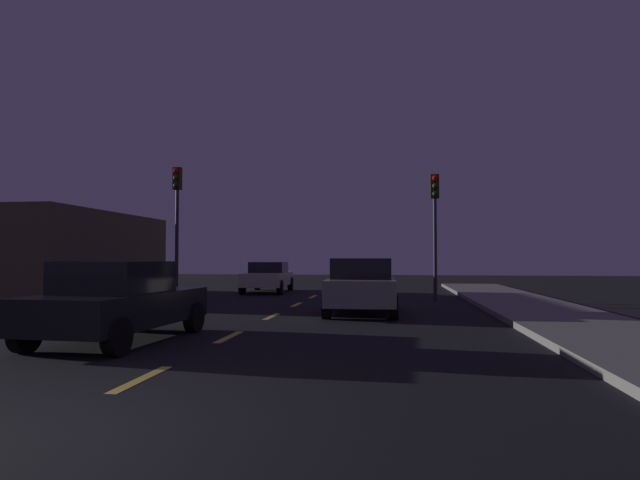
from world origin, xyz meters
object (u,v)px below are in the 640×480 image
at_px(traffic_signal_left, 177,207).
at_px(traffic_signal_right, 435,212).
at_px(car_stopped_ahead, 362,286).
at_px(car_oncoming_far, 268,277).
at_px(car_adjacent_lane, 119,301).

distance_m(traffic_signal_left, traffic_signal_right, 10.17).
distance_m(traffic_signal_right, car_stopped_ahead, 6.23).
bearing_deg(traffic_signal_right, car_oncoming_far, 150.90).
xyz_separation_m(traffic_signal_right, car_adjacent_lane, (-6.75, -10.85, -2.56)).
xyz_separation_m(traffic_signal_right, car_oncoming_far, (-7.38, 4.11, -2.60)).
distance_m(traffic_signal_right, car_adjacent_lane, 13.04).
height_order(traffic_signal_left, car_stopped_ahead, traffic_signal_left).
xyz_separation_m(traffic_signal_left, car_oncoming_far, (2.79, 4.11, -2.93)).
xyz_separation_m(traffic_signal_left, traffic_signal_right, (10.17, -0.00, -0.32)).
height_order(car_stopped_ahead, car_adjacent_lane, car_stopped_ahead).
height_order(traffic_signal_right, car_adjacent_lane, traffic_signal_right).
bearing_deg(traffic_signal_left, car_oncoming_far, 55.83).
xyz_separation_m(car_stopped_ahead, car_oncoming_far, (-4.92, 9.24, -0.07)).
xyz_separation_m(traffic_signal_left, car_stopped_ahead, (7.71, -5.14, -2.86)).
height_order(car_adjacent_lane, car_oncoming_far, car_adjacent_lane).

